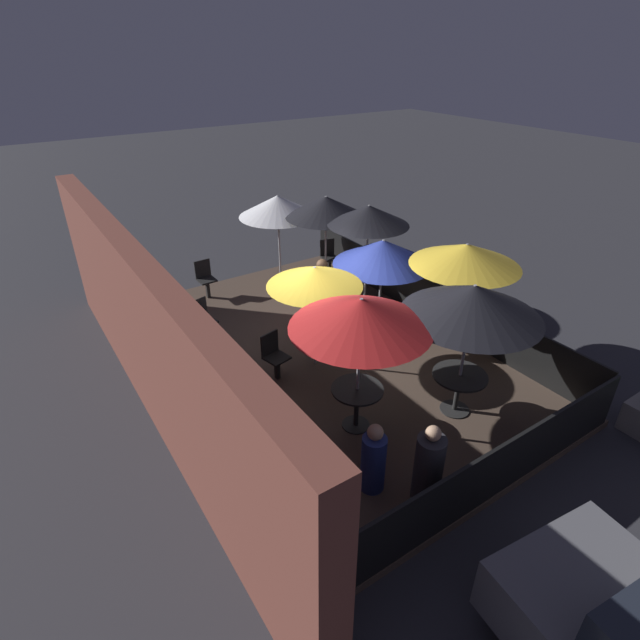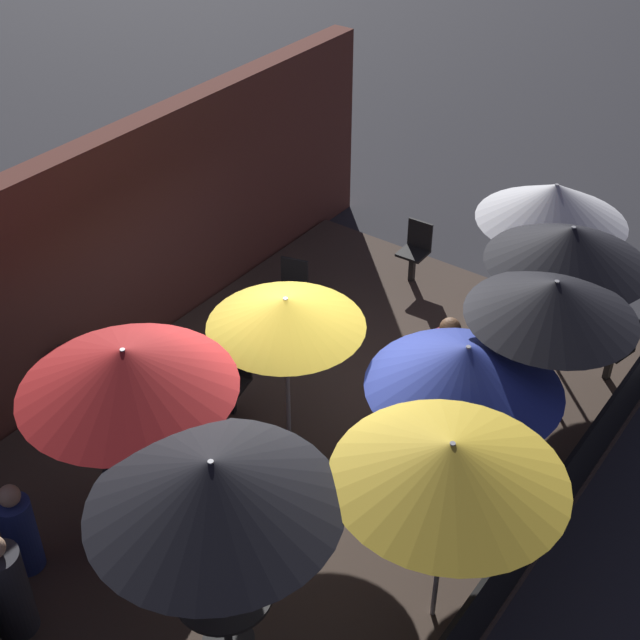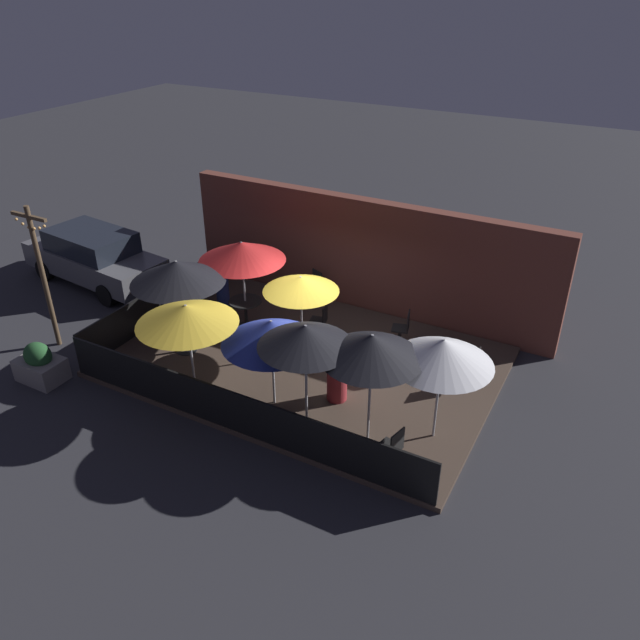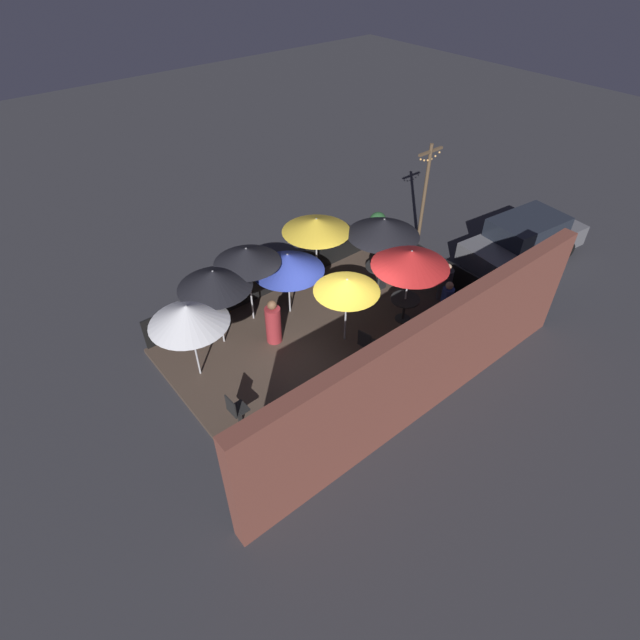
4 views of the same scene
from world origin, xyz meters
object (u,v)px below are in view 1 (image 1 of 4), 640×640
(dining_table_0, at_px, (459,382))
(patio_umbrella_6, at_px, (383,252))
(patio_umbrella_7, at_px, (326,207))
(patron_1, at_px, (373,460))
(patio_chair_4, at_px, (203,319))
(patron_0, at_px, (428,467))
(patio_umbrella_4, at_px, (278,206))
(dining_table_1, at_px, (357,396))
(patio_umbrella_2, at_px, (315,277))
(patio_chair_1, at_px, (274,355))
(patio_umbrella_1, at_px, (361,313))
(patio_chair_2, at_px, (329,256))
(patio_umbrella_5, at_px, (369,215))
(patio_chair_0, at_px, (219,415))
(patron_2, at_px, (322,291))
(patio_umbrella_3, at_px, (466,255))
(patio_chair_3, at_px, (205,278))
(patio_umbrella_0, at_px, (473,301))

(dining_table_0, bearing_deg, patio_umbrella_6, -13.95)
(patio_umbrella_7, relative_size, patron_1, 2.11)
(patio_chair_4, relative_size, patron_0, 0.75)
(patio_umbrella_4, distance_m, dining_table_1, 6.15)
(patio_umbrella_2, height_order, patio_chair_1, patio_umbrella_2)
(patio_umbrella_1, height_order, patio_chair_2, patio_umbrella_1)
(patio_umbrella_6, distance_m, patio_chair_4, 3.97)
(patron_0, distance_m, patron_1, 0.75)
(patio_umbrella_5, bearing_deg, dining_table_0, 163.88)
(patio_chair_0, xyz_separation_m, patio_chair_2, (4.43, -5.07, -0.00))
(patron_1, height_order, patron_2, patron_2)
(patio_umbrella_1, bearing_deg, patio_umbrella_2, -12.81)
(dining_table_0, bearing_deg, patron_1, 103.39)
(patio_umbrella_3, distance_m, patron_0, 4.28)
(patio_umbrella_1, relative_size, patio_chair_3, 2.53)
(patio_umbrella_2, bearing_deg, patio_umbrella_0, -154.09)
(patio_umbrella_7, height_order, patron_0, patio_umbrella_7)
(patio_umbrella_4, distance_m, patio_chair_3, 2.50)
(patio_umbrella_3, distance_m, dining_table_1, 3.49)
(patio_umbrella_3, xyz_separation_m, patron_1, (-1.94, 3.66, -1.56))
(patio_umbrella_2, distance_m, patio_umbrella_6, 2.02)
(patio_umbrella_3, bearing_deg, patron_0, 128.24)
(patio_chair_3, bearing_deg, dining_table_1, 0.00)
(patio_umbrella_4, relative_size, patron_2, 1.63)
(patio_umbrella_0, distance_m, patio_umbrella_1, 1.77)
(dining_table_0, bearing_deg, patio_umbrella_0, 90.00)
(patio_umbrella_3, distance_m, dining_table_0, 2.48)
(patio_umbrella_6, height_order, patron_0, patio_umbrella_6)
(patio_umbrella_1, xyz_separation_m, patio_umbrella_5, (3.39, -2.82, 0.07))
(patio_chair_2, bearing_deg, patio_umbrella_0, -0.00)
(patio_umbrella_2, distance_m, patio_chair_2, 4.53)
(patio_umbrella_5, distance_m, patron_0, 6.07)
(patio_umbrella_1, distance_m, patio_chair_4, 4.33)
(patio_umbrella_1, distance_m, patio_umbrella_5, 4.41)
(patio_chair_3, xyz_separation_m, patio_chair_4, (-1.93, 0.84, 0.00))
(patio_chair_2, height_order, patron_1, patron_1)
(dining_table_0, distance_m, patio_chair_1, 3.31)
(patio_umbrella_2, height_order, patio_umbrella_4, patio_umbrella_4)
(patio_umbrella_6, height_order, dining_table_1, patio_umbrella_6)
(patio_umbrella_5, relative_size, patio_chair_4, 2.58)
(patio_chair_1, xyz_separation_m, patron_1, (-3.09, 0.15, 0.01))
(patio_umbrella_6, bearing_deg, patron_1, 139.58)
(patron_2, bearing_deg, patio_umbrella_6, -139.74)
(patron_2, bearing_deg, patio_umbrella_2, 148.13)
(patio_umbrella_5, distance_m, patio_chair_2, 2.57)
(patio_umbrella_3, xyz_separation_m, patio_chair_0, (0.11, 5.06, -1.56))
(patio_umbrella_3, distance_m, patio_chair_1, 4.02)
(patio_chair_2, xyz_separation_m, patio_chair_3, (0.50, 3.29, -0.00))
(patio_umbrella_4, bearing_deg, patio_chair_3, 86.85)
(dining_table_1, bearing_deg, patio_umbrella_4, -17.64)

